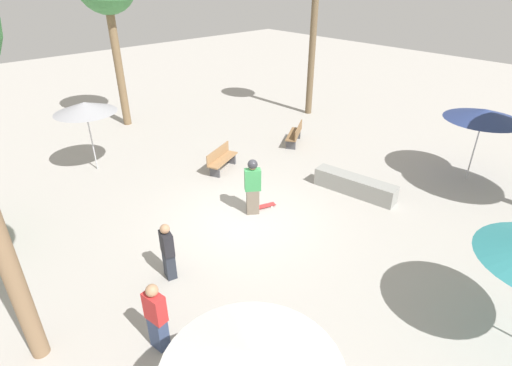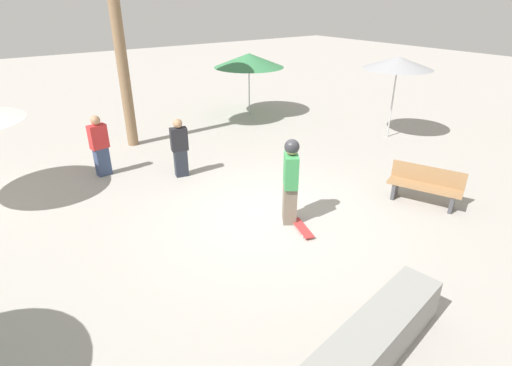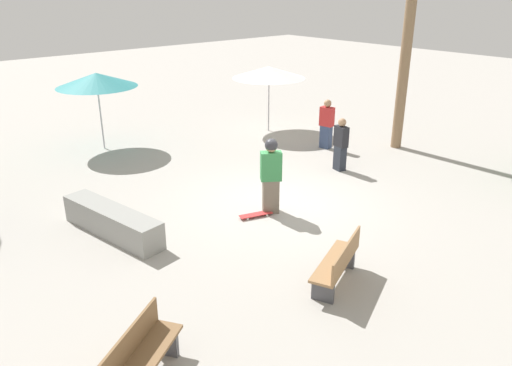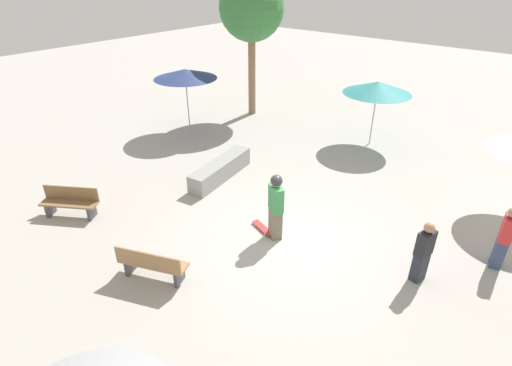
{
  "view_description": "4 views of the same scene",
  "coord_description": "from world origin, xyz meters",
  "px_view_note": "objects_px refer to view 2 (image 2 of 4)",
  "views": [
    {
      "loc": [
        -6.63,
        -7.68,
        6.82
      ],
      "look_at": [
        0.75,
        0.37,
        0.87
      ],
      "focal_mm": 28.0,
      "sensor_mm": 36.0,
      "label": 1
    },
    {
      "loc": [
        5.99,
        -4.67,
        4.38
      ],
      "look_at": [
        -0.03,
        -0.33,
        0.85
      ],
      "focal_mm": 28.0,
      "sensor_mm": 36.0,
      "label": 2
    },
    {
      "loc": [
        7.85,
        8.11,
        5.14
      ],
      "look_at": [
        0.94,
        0.22,
        0.89
      ],
      "focal_mm": 35.0,
      "sensor_mm": 36.0,
      "label": 3
    },
    {
      "loc": [
        -4.6,
        7.07,
        6.39
      ],
      "look_at": [
        0.98,
        0.33,
        1.49
      ],
      "focal_mm": 28.0,
      "sensor_mm": 36.0,
      "label": 4
    }
  ],
  "objects_px": {
    "skater_main": "(291,179)",
    "shade_umbrella_green": "(249,60)",
    "skateboard": "(302,228)",
    "concrete_ledge": "(372,342)",
    "bench_near": "(425,186)",
    "bystander_watching": "(180,148)",
    "bystander_far": "(100,146)",
    "shade_umbrella_grey": "(398,63)"
  },
  "relations": [
    {
      "from": "shade_umbrella_green",
      "to": "bench_near",
      "type": "bearing_deg",
      "value": -6.86
    },
    {
      "from": "skateboard",
      "to": "bystander_watching",
      "type": "relative_size",
      "value": 0.53
    },
    {
      "from": "concrete_ledge",
      "to": "bystander_far",
      "type": "xyz_separation_m",
      "value": [
        -8.1,
        -1.02,
        0.5
      ]
    },
    {
      "from": "skateboard",
      "to": "bystander_far",
      "type": "distance_m",
      "value": 5.77
    },
    {
      "from": "skateboard",
      "to": "bench_near",
      "type": "distance_m",
      "value": 3.18
    },
    {
      "from": "skater_main",
      "to": "bystander_watching",
      "type": "relative_size",
      "value": 1.18
    },
    {
      "from": "bench_near",
      "to": "shade_umbrella_grey",
      "type": "bearing_deg",
      "value": -65.63
    },
    {
      "from": "skateboard",
      "to": "shade_umbrella_grey",
      "type": "relative_size",
      "value": 0.31
    },
    {
      "from": "bench_near",
      "to": "shade_umbrella_green",
      "type": "distance_m",
      "value": 8.68
    },
    {
      "from": "skater_main",
      "to": "bystander_far",
      "type": "bearing_deg",
      "value": -117.6
    },
    {
      "from": "skateboard",
      "to": "concrete_ledge",
      "type": "height_order",
      "value": "concrete_ledge"
    },
    {
      "from": "bench_near",
      "to": "skateboard",
      "type": "bearing_deg",
      "value": 54.25
    },
    {
      "from": "shade_umbrella_grey",
      "to": "shade_umbrella_green",
      "type": "bearing_deg",
      "value": -155.84
    },
    {
      "from": "skater_main",
      "to": "concrete_ledge",
      "type": "relative_size",
      "value": 0.64
    },
    {
      "from": "bench_near",
      "to": "bystander_watching",
      "type": "relative_size",
      "value": 1.06
    },
    {
      "from": "skater_main",
      "to": "shade_umbrella_green",
      "type": "height_order",
      "value": "shade_umbrella_green"
    },
    {
      "from": "skateboard",
      "to": "shade_umbrella_green",
      "type": "distance_m",
      "value": 8.99
    },
    {
      "from": "bench_near",
      "to": "shade_umbrella_grey",
      "type": "height_order",
      "value": "shade_umbrella_grey"
    },
    {
      "from": "bystander_far",
      "to": "bench_near",
      "type": "bearing_deg",
      "value": 123.11
    },
    {
      "from": "bench_near",
      "to": "bystander_watching",
      "type": "bearing_deg",
      "value": 17.04
    },
    {
      "from": "bystander_watching",
      "to": "shade_umbrella_grey",
      "type": "bearing_deg",
      "value": -176.36
    },
    {
      "from": "bench_near",
      "to": "shade_umbrella_grey",
      "type": "distance_m",
      "value": 5.16
    },
    {
      "from": "skateboard",
      "to": "shade_umbrella_green",
      "type": "height_order",
      "value": "shade_umbrella_green"
    },
    {
      "from": "concrete_ledge",
      "to": "bystander_watching",
      "type": "height_order",
      "value": "bystander_watching"
    },
    {
      "from": "shade_umbrella_grey",
      "to": "bystander_far",
      "type": "xyz_separation_m",
      "value": [
        -2.43,
        -8.74,
        -1.62
      ]
    },
    {
      "from": "bystander_far",
      "to": "skater_main",
      "type": "bearing_deg",
      "value": 107.48
    },
    {
      "from": "skater_main",
      "to": "shade_umbrella_grey",
      "type": "height_order",
      "value": "shade_umbrella_grey"
    },
    {
      "from": "skater_main",
      "to": "shade_umbrella_grey",
      "type": "relative_size",
      "value": 0.7
    },
    {
      "from": "concrete_ledge",
      "to": "bench_near",
      "type": "xyz_separation_m",
      "value": [
        -2.2,
        4.47,
        0.12
      ]
    },
    {
      "from": "concrete_ledge",
      "to": "shade_umbrella_grey",
      "type": "bearing_deg",
      "value": 126.3
    },
    {
      "from": "skateboard",
      "to": "bystander_far",
      "type": "relative_size",
      "value": 0.51
    },
    {
      "from": "bystander_watching",
      "to": "bystander_far",
      "type": "height_order",
      "value": "bystander_far"
    },
    {
      "from": "skateboard",
      "to": "bystander_far",
      "type": "xyz_separation_m",
      "value": [
        -5.19,
        -2.42,
        0.75
      ]
    },
    {
      "from": "skateboard",
      "to": "bench_near",
      "type": "height_order",
      "value": "bench_near"
    },
    {
      "from": "concrete_ledge",
      "to": "bystander_watching",
      "type": "relative_size",
      "value": 1.85
    },
    {
      "from": "skater_main",
      "to": "skateboard",
      "type": "bearing_deg",
      "value": 31.7
    },
    {
      "from": "bystander_watching",
      "to": "bystander_far",
      "type": "xyz_separation_m",
      "value": [
        -1.27,
        -1.66,
        0.04
      ]
    },
    {
      "from": "skateboard",
      "to": "concrete_ledge",
      "type": "bearing_deg",
      "value": -7.8
    },
    {
      "from": "skater_main",
      "to": "bystander_far",
      "type": "distance_m",
      "value": 5.34
    },
    {
      "from": "skater_main",
      "to": "bystander_watching",
      "type": "distance_m",
      "value": 3.57
    },
    {
      "from": "bench_near",
      "to": "bystander_watching",
      "type": "distance_m",
      "value": 6.03
    },
    {
      "from": "skateboard",
      "to": "concrete_ledge",
      "type": "relative_size",
      "value": 0.29
    }
  ]
}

